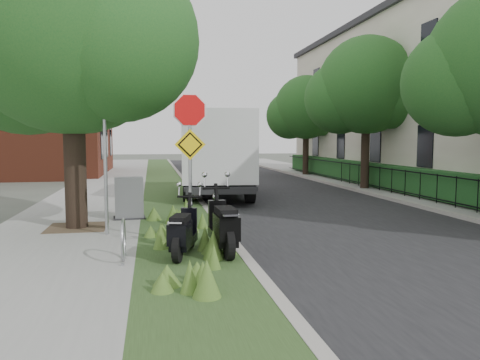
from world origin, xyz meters
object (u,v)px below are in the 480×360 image
at_px(scooter_near, 224,231).
at_px(sign_assembly, 190,137).
at_px(box_truck, 217,151).
at_px(utility_cabinet, 129,199).
at_px(scooter_far, 182,236).

bearing_deg(scooter_near, sign_assembly, 117.38).
xyz_separation_m(box_truck, utility_cabinet, (-3.10, -4.91, -1.17)).
xyz_separation_m(sign_assembly, scooter_far, (-0.25, -1.13, -1.82)).
bearing_deg(utility_cabinet, sign_assembly, -67.16).
height_order(sign_assembly, scooter_near, sign_assembly).
relative_size(sign_assembly, box_truck, 0.50).
height_order(scooter_near, box_truck, box_truck).
relative_size(scooter_near, box_truck, 0.30).
distance_m(sign_assembly, box_truck, 8.43).
distance_m(sign_assembly, scooter_far, 2.16).
bearing_deg(scooter_far, sign_assembly, 77.58).
xyz_separation_m(scooter_near, scooter_far, (-0.79, -0.09, -0.05)).
relative_size(scooter_near, utility_cabinet, 1.69).
xyz_separation_m(sign_assembly, box_truck, (1.70, 8.24, -0.50)).
bearing_deg(scooter_far, scooter_near, 6.41).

